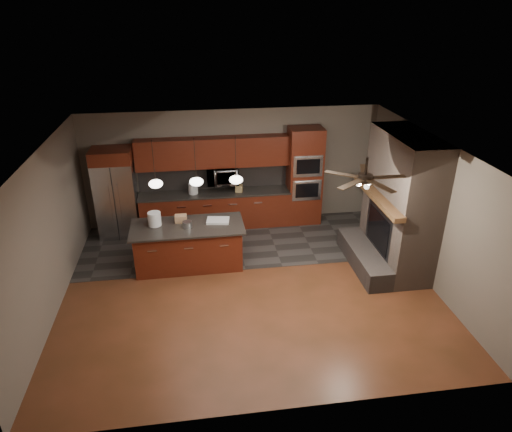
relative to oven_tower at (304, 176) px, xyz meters
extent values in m
plane|color=brown|center=(-1.70, -2.69, -1.19)|extent=(7.00, 7.00, 0.00)
cube|color=white|center=(-1.70, -2.69, 1.61)|extent=(7.00, 6.00, 0.02)
cube|color=#645C50|center=(-1.70, 0.31, 0.21)|extent=(7.00, 0.02, 2.80)
cube|color=#645C50|center=(1.80, -2.69, 0.21)|extent=(0.02, 6.00, 2.80)
cube|color=#645C50|center=(-5.20, -2.69, 0.21)|extent=(0.02, 6.00, 2.80)
cube|color=#35312F|center=(-1.70, -0.89, -1.19)|extent=(7.00, 2.40, 0.01)
cube|color=brown|center=(1.40, -2.29, 0.21)|extent=(0.80, 2.00, 2.80)
cube|color=#433C37|center=(0.75, -2.29, -0.99)|extent=(0.50, 2.00, 0.40)
cube|color=#2D2D30|center=(1.02, -2.29, -0.37)|extent=(0.05, 1.20, 0.95)
cube|color=black|center=(1.00, -2.29, -0.37)|extent=(0.02, 1.00, 0.75)
cube|color=brown|center=(0.90, -2.29, 0.36)|extent=(0.22, 2.10, 0.10)
cube|color=#551D0F|center=(-2.18, 0.01, -0.76)|extent=(3.55, 0.60, 0.86)
cube|color=black|center=(-2.18, 0.01, -0.31)|extent=(3.59, 0.64, 0.04)
cube|color=black|center=(-2.18, 0.29, 0.01)|extent=(3.55, 0.03, 0.60)
cube|color=#551D0F|center=(-2.18, 0.13, 0.66)|extent=(3.55, 0.35, 0.70)
cube|color=#551D0F|center=(0.00, 0.01, 0.00)|extent=(0.80, 0.60, 2.38)
cube|color=silver|center=(0.00, -0.30, -0.24)|extent=(0.70, 0.03, 0.52)
cube|color=black|center=(0.00, -0.32, -0.24)|extent=(0.55, 0.02, 0.35)
cube|color=silver|center=(0.00, -0.30, 0.36)|extent=(0.70, 0.03, 0.52)
cube|color=black|center=(0.00, -0.32, 0.36)|extent=(0.55, 0.02, 0.35)
imported|color=silver|center=(-1.98, 0.06, 0.11)|extent=(0.73, 0.41, 0.50)
cube|color=silver|center=(-4.43, -0.07, -0.30)|extent=(0.90, 0.72, 1.79)
cube|color=#2D2D30|center=(-4.43, -0.44, -0.30)|extent=(0.02, 0.02, 1.77)
cube|color=silver|center=(-4.53, -0.45, -0.24)|extent=(0.03, 0.03, 0.90)
cube|color=silver|center=(-4.33, -0.45, -0.24)|extent=(0.03, 0.03, 0.90)
cube|color=#551D0F|center=(-4.43, -0.08, 0.75)|extent=(0.90, 0.72, 0.30)
cube|color=#551D0F|center=(-2.84, -1.73, -0.75)|extent=(2.14, 0.91, 0.88)
cube|color=black|center=(-2.84, -1.73, -0.29)|extent=(2.29, 1.06, 0.04)
cylinder|color=white|center=(-3.48, -1.61, -0.13)|extent=(0.32, 0.32, 0.28)
cylinder|color=#9E9FA2|center=(-2.83, -1.80, -0.21)|extent=(0.24, 0.24, 0.13)
cube|color=silver|center=(-2.21, -1.62, -0.25)|extent=(0.50, 0.38, 0.05)
cube|color=#A47A55|center=(-2.96, -1.53, -0.20)|extent=(0.24, 0.18, 0.15)
cylinder|color=silver|center=(-2.68, 0.01, -0.16)|extent=(0.25, 0.25, 0.25)
cube|color=tan|center=(-1.60, -0.04, -0.20)|extent=(0.19, 0.17, 0.18)
cylinder|color=black|center=(-3.35, -1.99, 1.22)|extent=(0.01, 0.01, 0.78)
ellipsoid|color=white|center=(-3.35, -1.99, 0.77)|extent=(0.26, 0.26, 0.16)
cylinder|color=black|center=(-2.60, -1.99, 1.22)|extent=(0.01, 0.01, 0.78)
ellipsoid|color=white|center=(-2.60, -1.99, 0.77)|extent=(0.26, 0.26, 0.16)
cylinder|color=black|center=(-1.85, -1.99, 1.22)|extent=(0.01, 0.01, 0.78)
ellipsoid|color=white|center=(-1.85, -1.99, 0.77)|extent=(0.26, 0.26, 0.16)
cylinder|color=black|center=(0.10, -3.49, 1.46)|extent=(0.04, 0.04, 0.30)
cylinder|color=black|center=(0.10, -3.49, 1.26)|extent=(0.24, 0.24, 0.12)
cube|color=black|center=(0.48, -3.49, 1.26)|extent=(0.60, 0.12, 0.01)
cube|color=black|center=(0.22, -3.13, 1.26)|extent=(0.30, 0.61, 0.01)
cube|color=black|center=(-0.21, -3.27, 1.26)|extent=(0.56, 0.45, 0.01)
cube|color=black|center=(-0.21, -3.72, 1.26)|extent=(0.56, 0.45, 0.01)
cube|color=black|center=(0.22, -3.85, 1.26)|extent=(0.30, 0.61, 0.01)
camera|label=1|loc=(-2.63, -10.07, 3.87)|focal=32.00mm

